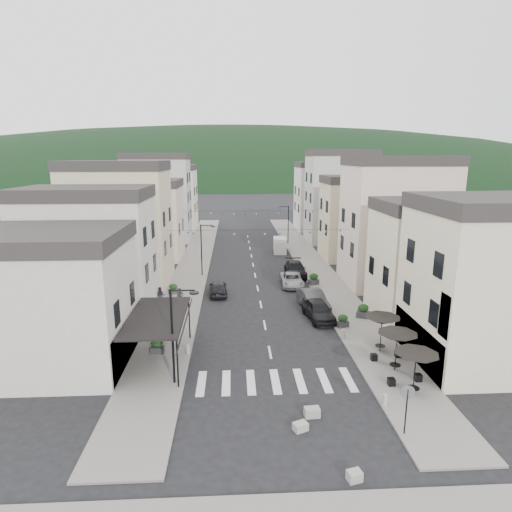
{
  "coord_description": "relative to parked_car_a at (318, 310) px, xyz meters",
  "views": [
    {
      "loc": [
        -2.46,
        -21.54,
        13.33
      ],
      "look_at": [
        -0.18,
        20.84,
        3.5
      ],
      "focal_mm": 30.0,
      "sensor_mm": 36.0,
      "label": 1
    }
  ],
  "objects": [
    {
      "name": "planter_rc",
      "position": [
        1.4,
        9.68,
        -0.11
      ],
      "size": [
        1.23,
        0.97,
        1.22
      ],
      "rotation": [
        0.0,
        0.0,
        0.4
      ],
      "color": "#303033",
      "rests_on": "sidewalk_right"
    },
    {
      "name": "pedestrian_a",
      "position": [
        -11.9,
        3.2,
        0.21
      ],
      "size": [
        0.76,
        0.61,
        1.81
      ],
      "primitive_type": "imported",
      "rotation": [
        0.0,
        0.0,
        0.31
      ],
      "color": "black",
      "rests_on": "sidewalk_left"
    },
    {
      "name": "parked_car_c",
      "position": [
        -0.93,
        9.66,
        -0.15
      ],
      "size": [
        2.34,
        4.9,
        1.35
      ],
      "primitive_type": "imported",
      "rotation": [
        0.0,
        0.0,
        -0.02
      ],
      "color": "#979A9F",
      "rests_on": "ground"
    },
    {
      "name": "parked_car_e",
      "position": [
        -8.63,
        7.03,
        -0.1
      ],
      "size": [
        1.97,
        4.34,
        1.45
      ],
      "primitive_type": "imported",
      "rotation": [
        0.0,
        0.0,
        3.2
      ],
      "color": "black",
      "rests_on": "ground"
    },
    {
      "name": "bistro_building",
      "position": [
        9.9,
        -8.05,
        4.18
      ],
      "size": [
        10.0,
        8.0,
        10.0
      ],
      "primitive_type": "cube",
      "color": "beige",
      "rests_on": "ground"
    },
    {
      "name": "traffic_sign",
      "position": [
        1.2,
        -15.55,
        1.11
      ],
      "size": [
        0.7,
        0.07,
        2.7
      ],
      "color": "black",
      "rests_on": "ground"
    },
    {
      "name": "boutique_awning",
      "position": [
        -11.85,
        -7.05,
        2.29
      ],
      "size": [
        3.77,
        7.5,
        3.28
      ],
      "color": "black",
      "rests_on": "ground"
    },
    {
      "name": "streetlamp_right_far",
      "position": [
        1.22,
        31.95,
        2.88
      ],
      "size": [
        1.7,
        0.56,
        6.0
      ],
      "color": "black",
      "rests_on": "ground"
    },
    {
      "name": "pedestrian_b",
      "position": [
        -13.8,
        4.18,
        0.11
      ],
      "size": [
        0.8,
        0.62,
        1.63
      ],
      "primitive_type": "imported",
      "rotation": [
        0.0,
        0.0,
        0.0
      ],
      "color": "#29212D",
      "rests_on": "sidewalk_left"
    },
    {
      "name": "concrete_block_c",
      "position": [
        -3.82,
        -14.86,
        -0.62
      ],
      "size": [
        0.84,
        0.74,
        0.4
      ],
      "primitive_type": "cube",
      "rotation": [
        0.0,
        0.0,
        0.41
      ],
      "color": "gray",
      "rests_on": "ground"
    },
    {
      "name": "cafe_terrace",
      "position": [
        3.1,
        -9.25,
        1.54
      ],
      "size": [
        2.5,
        8.1,
        2.53
      ],
      "color": "black",
      "rests_on": "ground"
    },
    {
      "name": "concrete_block_a",
      "position": [
        -3.04,
        -13.74,
        -0.57
      ],
      "size": [
        0.84,
        0.56,
        0.5
      ],
      "primitive_type": "cube",
      "rotation": [
        0.0,
        0.0,
        0.08
      ],
      "color": "gray",
      "rests_on": "ground"
    },
    {
      "name": "streetlamp_left_far",
      "position": [
        -10.42,
        13.95,
        2.88
      ],
      "size": [
        1.7,
        0.56,
        6.0
      ],
      "color": "black",
      "rests_on": "ground"
    },
    {
      "name": "bunting_near",
      "position": [
        -4.6,
        9.95,
        4.83
      ],
      "size": [
        19.0,
        0.28,
        0.62
      ],
      "color": "black",
      "rests_on": "ground"
    },
    {
      "name": "buildings_row_left",
      "position": [
        -19.1,
        25.71,
        5.3
      ],
      "size": [
        10.2,
        54.16,
        14.0
      ],
      "color": "#B8B2A9",
      "rests_on": "ground"
    },
    {
      "name": "delivery_van",
      "position": [
        -0.41,
        26.38,
        0.23
      ],
      "size": [
        2.11,
        4.6,
        2.15
      ],
      "rotation": [
        0.0,
        0.0,
        -0.08
      ],
      "color": "#BBBBBD",
      "rests_on": "ground"
    },
    {
      "name": "bollards",
      "position": [
        -4.6,
        -6.55,
        -0.4
      ],
      "size": [
        11.66,
        10.26,
        0.6
      ],
      "color": "gray",
      "rests_on": "ground"
    },
    {
      "name": "parked_car_a",
      "position": [
        0.0,
        0.0,
        0.0
      ],
      "size": [
        2.52,
        5.03,
        1.64
      ],
      "primitive_type": "imported",
      "rotation": [
        0.0,
        0.0,
        0.12
      ],
      "color": "black",
      "rests_on": "ground"
    },
    {
      "name": "streetlamp_left_near",
      "position": [
        -10.42,
        -10.05,
        2.88
      ],
      "size": [
        1.7,
        0.56,
        6.0
      ],
      "color": "black",
      "rests_on": "ground"
    },
    {
      "name": "planter_la",
      "position": [
        -12.41,
        -5.98,
        -0.21
      ],
      "size": [
        0.93,
        0.56,
        1.01
      ],
      "rotation": [
        0.0,
        0.0,
        -0.07
      ],
      "color": "#2E2D30",
      "rests_on": "sidewalk_left"
    },
    {
      "name": "sidewalk_right",
      "position": [
        2.9,
        19.95,
        -0.76
      ],
      "size": [
        4.0,
        76.0,
        0.12
      ],
      "primitive_type": "cube",
      "color": "slate",
      "rests_on": "ground"
    },
    {
      "name": "parked_car_d",
      "position": [
        0.0,
        13.5,
        -0.02
      ],
      "size": [
        2.41,
        5.59,
        1.61
      ],
      "primitive_type": "imported",
      "rotation": [
        0.0,
        0.0,
        -0.03
      ],
      "color": "black",
      "rests_on": "ground"
    },
    {
      "name": "bunting_far",
      "position": [
        -4.6,
        25.95,
        4.83
      ],
      "size": [
        19.0,
        0.28,
        0.62
      ],
      "color": "black",
      "rests_on": "ground"
    },
    {
      "name": "planter_ra",
      "position": [
        1.56,
        -2.04,
        -0.2
      ],
      "size": [
        1.05,
        0.83,
        1.04
      ],
      "rotation": [
        0.0,
        0.0,
        0.41
      ],
      "color": "#2B2B2D",
      "rests_on": "sidewalk_right"
    },
    {
      "name": "parked_car_b",
      "position": [
        0.0,
        2.44,
        0.03
      ],
      "size": [
        2.45,
        5.34,
        1.7
      ],
      "primitive_type": "imported",
      "rotation": [
        0.0,
        0.0,
        0.13
      ],
      "color": "#323235",
      "rests_on": "ground"
    },
    {
      "name": "hill_backdrop",
      "position": [
        -4.6,
        287.95,
        -0.82
      ],
      "size": [
        640.0,
        360.0,
        70.0
      ],
      "primitive_type": "ellipsoid",
      "color": "black",
      "rests_on": "ground"
    },
    {
      "name": "boutique_building",
      "position": [
        -20.1,
        -7.05,
        3.18
      ],
      "size": [
        12.0,
        8.0,
        8.0
      ],
      "primitive_type": "cube",
      "color": "#B8B2A9",
      "rests_on": "ground"
    },
    {
      "name": "planter_rb",
      "position": [
        3.78,
        -0.11,
        -0.13
      ],
      "size": [
        1.2,
        0.95,
        1.19
      ],
      "rotation": [
        0.0,
        0.0,
        -0.4
      ],
      "color": "#2C2C2F",
      "rests_on": "sidewalk_right"
    },
    {
      "name": "ground",
      "position": [
        -4.6,
        -12.05,
        -0.82
      ],
      "size": [
        700.0,
        700.0,
        0.0
      ],
      "primitive_type": "plane",
      "color": "black",
      "rests_on": "ground"
    },
    {
      "name": "planter_lb",
      "position": [
        -13.07,
        7.26,
        -0.2
      ],
      "size": [
        1.03,
        0.75,
        1.04
      ],
      "rotation": [
        0.0,
        0.0,
        0.28
      ],
      "color": "#333336",
      "rests_on": "sidewalk_left"
    },
    {
      "name": "sidewalk_left",
      "position": [
        -12.1,
        19.95,
        -0.76
      ],
      "size": [
        4.0,
        76.0,
        0.12
      ],
      "primitive_type": "cube",
      "color": "slate",
      "rests_on": "ground"
    },
    {
      "name": "buildings_row_right",
      "position": [
        9.9,
        24.55,
        5.5
      ],
      "size": [
        10.2,
        54.16,
        14.5
      ],
      "color": "beige",
      "rests_on": "ground"
    },
    {
      "name": "concrete_block_b",
      "position": [
        -2.08,
        -18.38,
        -0.6
      ],
      "size": [
        0.7,
        0.59,
        0.45
      ],
      "primitive_type": "cube",
      "rotation": [
        0.0,
        0.0,
        0.26
      ],
      "color": "gray",
      "rests_on": "ground"
    }
  ]
}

